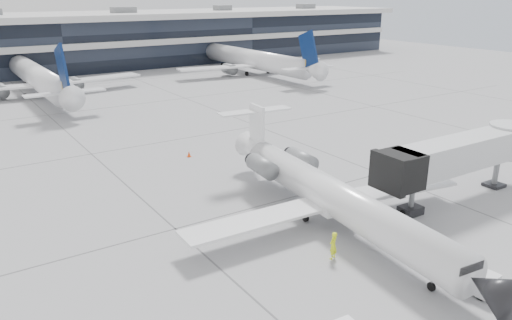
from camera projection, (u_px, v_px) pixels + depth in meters
ground at (291, 198)px, 39.58m from camera, size 220.00×220.00×0.00m
terminal at (51, 45)px, 102.81m from camera, size 170.00×22.00×10.00m
bg_jet_center at (40, 95)px, 78.90m from camera, size 32.00×40.00×9.60m
bg_jet_right at (252, 73)px, 99.75m from camera, size 32.00×40.00×9.60m
regional_jet at (331, 195)px, 34.52m from camera, size 21.98×27.45×6.34m
jet_bridge at (467, 152)px, 38.41m from camera, size 16.07×3.57×5.17m
ramp_worker at (333, 245)px, 30.29m from camera, size 0.75×0.61×1.77m
baggage_tug at (471, 276)px, 27.34m from camera, size 1.70×2.63×1.59m
traffic_cone at (189, 154)px, 49.27m from camera, size 0.40×0.40×0.58m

